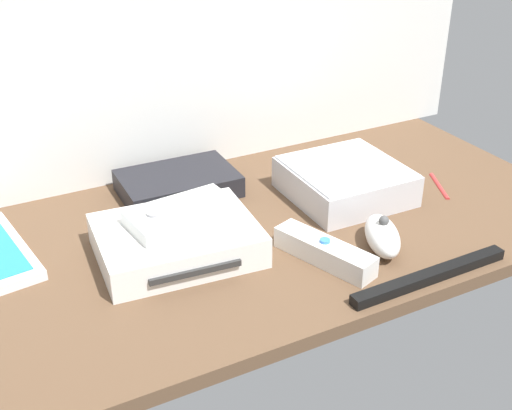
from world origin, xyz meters
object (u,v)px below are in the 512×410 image
Objects in this scene: mini_computer at (345,181)px; remote_nunchuk at (382,236)px; stylus_pen at (439,185)px; network_router at (178,183)px; game_console at (177,240)px; remote_classic_pad at (182,214)px; sensor_bar at (430,276)px; remote_wand at (324,252)px.

mini_computer is 16.03cm from remote_nunchuk.
stylus_pen is (15.53, -4.62, -2.29)cm from mini_computer.
stylus_pen is at bearing -16.56° from mini_computer.
stylus_pen is at bearing -23.11° from network_router.
game_console is at bearing -110.60° from network_router.
game_console reaches higher than network_router.
game_console is 45.36cm from stylus_pen.
remote_classic_pad is 0.63× the size of sensor_bar.
remote_classic_pad is (-15.34, 11.74, 3.90)cm from remote_wand.
game_console is 1.47× the size of remote_wand.
game_console reaches higher than remote_wand.
game_console is 2.04× the size of remote_nunchuk.
remote_nunchuk reaches higher than sensor_bar.
mini_computer is at bearing -0.81° from remote_classic_pad.
remote_wand is (-13.12, -14.43, -1.13)cm from mini_computer.
remote_nunchuk reaches higher than remote_wand.
mini_computer is 1.58× the size of remote_nunchuk.
sensor_bar is (0.80, -9.14, -1.34)cm from remote_nunchuk.
mini_computer is 28.72cm from remote_classic_pad.
remote_wand reaches higher than stylus_pen.
mini_computer is 16.36cm from stylus_pen.
game_console is 0.93× the size of sensor_bar.
remote_wand is 13.93cm from sensor_bar.
network_router is at bearing 116.51° from sensor_bar.
remote_wand is at bearing -132.27° from mini_computer.
remote_nunchuk is (-4.38, -15.41, -0.60)cm from mini_computer.
network_router is 0.76× the size of sensor_bar.
mini_computer is (29.78, 3.74, 0.44)cm from game_console.
remote_wand is at bearing -43.64° from remote_classic_pad.
remote_wand is at bearing -68.80° from network_router.
remote_nunchuk is 0.46× the size of sensor_bar.
sensor_bar is (24.88, -21.86, -4.71)cm from remote_classic_pad.
remote_nunchuk is (25.41, -11.66, -0.16)cm from game_console.
sensor_bar is at bearing -33.38° from game_console.
sensor_bar is 2.67× the size of stylus_pen.
stylus_pen is at bearing -8.73° from remote_classic_pad.
mini_computer reaches higher than sensor_bar.
network_router is (-22.90, 13.09, -0.94)cm from mini_computer.
network_router is at bearing 90.51° from remote_wand.
remote_nunchuk is at bearing -105.86° from mini_computer.
game_console is 27.96cm from remote_nunchuk.
remote_wand is 8.81cm from remote_nunchuk.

